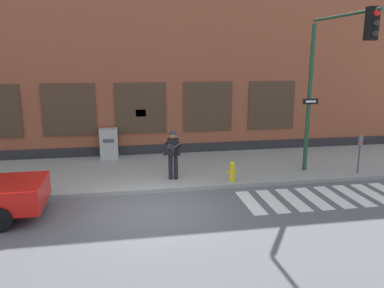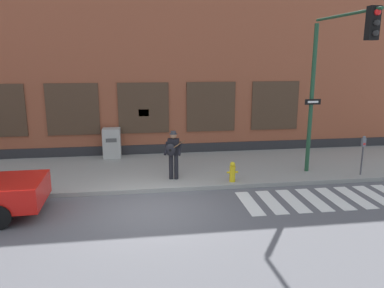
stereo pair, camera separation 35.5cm
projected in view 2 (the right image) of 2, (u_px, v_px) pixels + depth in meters
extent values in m
plane|color=#56565B|center=(150.00, 211.00, 10.68)|extent=(160.00, 160.00, 0.00)
cube|color=gray|center=(146.00, 171.00, 14.29)|extent=(28.00, 4.57, 0.14)
cube|color=brown|center=(142.00, 69.00, 17.58)|extent=(28.00, 4.00, 7.55)
cube|color=#28282B|center=(145.00, 151.00, 16.42)|extent=(28.00, 0.04, 0.55)
cube|color=#473323|center=(73.00, 109.00, 15.57)|extent=(2.15, 0.06, 2.16)
cube|color=black|center=(73.00, 109.00, 15.56)|extent=(2.03, 0.03, 2.04)
cube|color=#473323|center=(144.00, 108.00, 15.98)|extent=(2.15, 0.06, 2.16)
cube|color=black|center=(144.00, 108.00, 15.97)|extent=(2.03, 0.03, 2.04)
cube|color=#473323|center=(211.00, 107.00, 16.39)|extent=(2.15, 0.06, 2.16)
cube|color=black|center=(211.00, 107.00, 16.38)|extent=(2.03, 0.03, 2.04)
cube|color=#473323|center=(275.00, 106.00, 16.80)|extent=(2.15, 0.06, 2.16)
cube|color=black|center=(275.00, 106.00, 16.79)|extent=(2.03, 0.03, 2.04)
cube|color=yellow|center=(144.00, 113.00, 16.01)|extent=(0.44, 0.02, 0.30)
cube|color=silver|center=(250.00, 203.00, 11.27)|extent=(0.42, 1.90, 0.01)
cube|color=silver|center=(271.00, 202.00, 11.36)|extent=(0.42, 1.90, 0.01)
cube|color=silver|center=(293.00, 201.00, 11.46)|extent=(0.42, 1.90, 0.01)
cube|color=silver|center=(314.00, 199.00, 11.55)|extent=(0.42, 1.90, 0.01)
cube|color=silver|center=(334.00, 198.00, 11.65)|extent=(0.42, 1.90, 0.01)
cube|color=silver|center=(355.00, 197.00, 11.74)|extent=(0.42, 1.90, 0.01)
cube|color=silver|center=(375.00, 196.00, 11.84)|extent=(0.42, 1.90, 0.01)
cube|color=silver|center=(47.00, 181.00, 10.97)|extent=(0.07, 0.24, 0.12)
cube|color=silver|center=(38.00, 195.00, 9.88)|extent=(0.07, 0.24, 0.12)
cylinder|color=black|center=(18.00, 193.00, 11.21)|extent=(0.66, 0.25, 0.66)
cylinder|color=black|center=(176.00, 167.00, 12.99)|extent=(0.15, 0.15, 0.88)
cylinder|color=black|center=(171.00, 167.00, 12.99)|extent=(0.15, 0.15, 0.88)
cube|color=black|center=(173.00, 147.00, 12.83)|extent=(0.42, 0.30, 0.56)
sphere|color=#9E7051|center=(173.00, 135.00, 12.75)|extent=(0.22, 0.22, 0.22)
cylinder|color=#333338|center=(173.00, 134.00, 12.73)|extent=(0.27, 0.28, 0.02)
cylinder|color=#333338|center=(173.00, 132.00, 12.72)|extent=(0.18, 0.18, 0.09)
cylinder|color=black|center=(180.00, 149.00, 12.72)|extent=(0.21, 0.52, 0.39)
cylinder|color=black|center=(166.00, 148.00, 12.77)|extent=(0.21, 0.52, 0.39)
ellipsoid|color=black|center=(170.00, 150.00, 12.68)|extent=(0.38, 0.20, 0.44)
cylinder|color=black|center=(170.00, 150.00, 12.62)|extent=(0.09, 0.03, 0.09)
cylinder|color=brown|center=(178.00, 145.00, 12.60)|extent=(0.47, 0.15, 0.34)
cylinder|color=#1E472D|center=(311.00, 100.00, 13.42)|extent=(0.15, 0.15, 5.29)
cylinder|color=#1E472D|center=(345.00, 15.00, 11.18)|extent=(0.20, 3.38, 0.09)
cube|color=black|center=(373.00, 23.00, 9.97)|extent=(0.31, 0.25, 0.88)
sphere|color=red|center=(378.00, 12.00, 9.75)|extent=(0.17, 0.17, 0.17)
sphere|color=black|center=(377.00, 23.00, 9.81)|extent=(0.17, 0.17, 0.17)
sphere|color=black|center=(376.00, 33.00, 9.87)|extent=(0.17, 0.17, 0.17)
cube|color=black|center=(313.00, 102.00, 13.33)|extent=(0.60, 0.05, 0.20)
cube|color=white|center=(313.00, 102.00, 13.31)|extent=(0.40, 0.02, 0.07)
cylinder|color=#47474C|center=(362.00, 161.00, 13.43)|extent=(0.06, 0.06, 1.05)
cube|color=slate|center=(364.00, 142.00, 13.28)|extent=(0.13, 0.10, 0.30)
sphere|color=slate|center=(364.00, 137.00, 13.24)|extent=(0.11, 0.11, 0.11)
cube|color=red|center=(364.00, 144.00, 13.23)|extent=(0.09, 0.01, 0.07)
cube|color=#ADADA8|center=(112.00, 143.00, 15.70)|extent=(0.73, 0.59, 1.26)
cube|color=#4C4C4C|center=(111.00, 140.00, 15.37)|extent=(0.44, 0.02, 0.16)
cylinder|color=gold|center=(232.00, 174.00, 12.75)|extent=(0.20, 0.20, 0.55)
sphere|color=gold|center=(233.00, 164.00, 12.67)|extent=(0.18, 0.18, 0.18)
cylinder|color=gold|center=(228.00, 172.00, 12.71)|extent=(0.10, 0.07, 0.07)
cylinder|color=gold|center=(236.00, 172.00, 12.75)|extent=(0.10, 0.07, 0.07)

